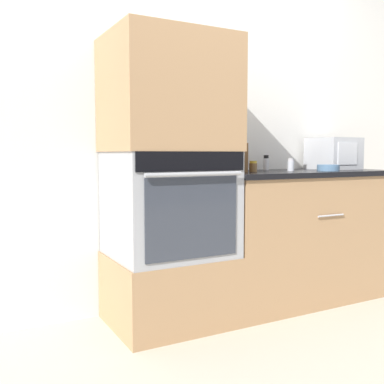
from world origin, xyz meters
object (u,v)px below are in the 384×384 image
object	(u,v)px
knife_block	(235,157)
condiment_jar_mid	(253,166)
wall_oven	(169,204)
microwave	(333,154)
condiment_jar_back	(232,165)
bowl	(328,168)
condiment_jar_far	(266,163)
condiment_jar_near	(291,165)

from	to	relation	value
knife_block	condiment_jar_mid	distance (m)	0.15
wall_oven	microwave	xyz separation A→B (m)	(1.45, 0.11, 0.30)
condiment_jar_back	bowl	bearing A→B (deg)	-28.68
knife_block	condiment_jar_mid	size ratio (longest dim) A/B	3.23
condiment_jar_far	condiment_jar_back	size ratio (longest dim) A/B	1.22
wall_oven	microwave	world-z (taller)	microwave
knife_block	bowl	distance (m)	0.72
bowl	condiment_jar_mid	bearing A→B (deg)	169.74
knife_block	condiment_jar_far	bearing A→B (deg)	28.14
condiment_jar_near	condiment_jar_far	distance (m)	0.27
bowl	condiment_jar_near	distance (m)	0.28
wall_oven	bowl	xyz separation A→B (m)	(1.18, -0.11, 0.20)
condiment_jar_mid	condiment_jar_far	size ratio (longest dim) A/B	0.66
condiment_jar_mid	condiment_jar_back	distance (m)	0.22
bowl	condiment_jar_far	distance (m)	0.44
wall_oven	condiment_jar_mid	size ratio (longest dim) A/B	9.50
wall_oven	condiment_jar_back	world-z (taller)	wall_oven
condiment_jar_mid	bowl	bearing A→B (deg)	-10.26
wall_oven	condiment_jar_far	xyz separation A→B (m)	(0.90, 0.23, 0.23)
microwave	condiment_jar_mid	bearing A→B (deg)	-172.02
microwave	bowl	xyz separation A→B (m)	(-0.27, -0.22, -0.10)
condiment_jar_near	microwave	bearing A→B (deg)	14.77
condiment_jar_far	bowl	bearing A→B (deg)	-51.14
condiment_jar_far	condiment_jar_back	xyz separation A→B (m)	(-0.31, -0.02, -0.01)
bowl	condiment_jar_far	bearing A→B (deg)	128.86
wall_oven	condiment_jar_near	world-z (taller)	wall_oven
condiment_jar_near	knife_block	bearing A→B (deg)	175.26
microwave	knife_block	distance (m)	0.99
condiment_jar_back	condiment_jar_near	bearing A→B (deg)	-37.61
wall_oven	condiment_jar_back	size ratio (longest dim) A/B	7.66
wall_oven	knife_block	world-z (taller)	knife_block
knife_block	condiment_jar_far	xyz separation A→B (m)	(0.43, 0.23, -0.04)
bowl	condiment_jar_near	xyz separation A→B (m)	(-0.27, 0.08, 0.02)
microwave	condiment_jar_mid	world-z (taller)	microwave
microwave	bowl	distance (m)	0.37
knife_block	condiment_jar_mid	xyz separation A→B (m)	(0.14, -0.01, -0.06)
bowl	condiment_jar_far	world-z (taller)	condiment_jar_far
wall_oven	condiment_jar_far	size ratio (longest dim) A/B	6.29
knife_block	condiment_jar_near	distance (m)	0.44
condiment_jar_mid	condiment_jar_far	xyz separation A→B (m)	(0.29, 0.24, 0.02)
wall_oven	condiment_jar_mid	world-z (taller)	wall_oven
wall_oven	microwave	size ratio (longest dim) A/B	2.13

